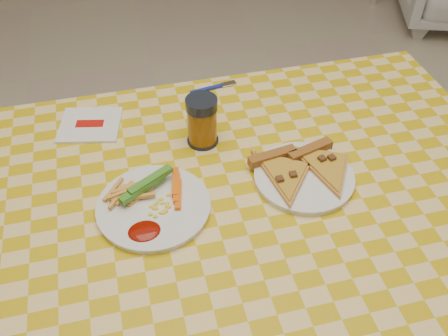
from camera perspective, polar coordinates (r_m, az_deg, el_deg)
The scene contains 8 objects.
table at distance 1.10m, azimuth 1.11°, elevation -5.89°, with size 1.28×0.88×0.76m.
plate_left at distance 1.02m, azimuth -8.03°, elevation -4.49°, with size 0.23×0.23×0.01m, color white.
plate_right at distance 1.08m, azimuth 9.11°, elevation -1.09°, with size 0.21×0.21×0.01m, color white.
fries_veggies at distance 1.02m, azimuth -8.72°, elevation -3.29°, with size 0.19×0.18×0.04m.
pizza_slices at distance 1.09m, azimuth 8.99°, elevation 0.05°, with size 0.27×0.24×0.02m.
drink_glass at distance 1.13m, azimuth -2.52°, elevation 5.34°, with size 0.07×0.07×0.12m.
napkin at distance 1.25m, azimuth -15.06°, elevation 4.80°, with size 0.17×0.16×0.01m.
fork at distance 1.34m, azimuth -1.15°, elevation 9.22°, with size 0.13×0.03×0.01m.
Camera 1 is at (-0.19, -0.68, 1.52)m, focal length 40.00 mm.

